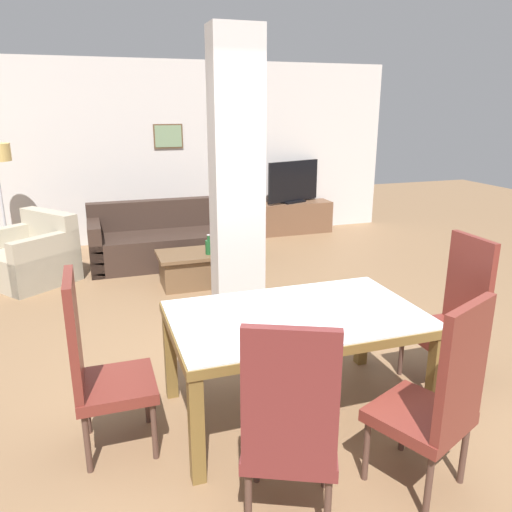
% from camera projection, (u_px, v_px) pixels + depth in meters
% --- Properties ---
extents(ground_plane, '(18.00, 18.00, 0.00)m').
position_uv_depth(ground_plane, '(294.00, 410.00, 3.49)').
color(ground_plane, brown).
extents(back_wall, '(7.20, 0.09, 2.70)m').
position_uv_depth(back_wall, '(171.00, 153.00, 7.65)').
color(back_wall, beige).
rests_on(back_wall, ground_plane).
extents(divider_pillar, '(0.45, 0.30, 2.70)m').
position_uv_depth(divider_pillar, '(237.00, 185.00, 4.52)').
color(divider_pillar, beige).
rests_on(divider_pillar, ground_plane).
extents(dining_table, '(1.66, 1.01, 0.73)m').
position_uv_depth(dining_table, '(296.00, 333.00, 3.32)').
color(dining_table, brown).
rests_on(dining_table, ground_plane).
extents(dining_chair_near_left, '(0.61, 0.61, 1.14)m').
position_uv_depth(dining_chair_near_left, '(290.00, 426.00, 2.37)').
color(dining_chair_near_left, maroon).
rests_on(dining_chair_near_left, ground_plane).
extents(dining_chair_head_right, '(0.46, 0.46, 1.14)m').
position_uv_depth(dining_chair_head_right, '(454.00, 311.00, 3.70)').
color(dining_chair_head_right, maroon).
rests_on(dining_chair_head_right, ground_plane).
extents(dining_chair_head_left, '(0.46, 0.46, 1.14)m').
position_uv_depth(dining_chair_head_left, '(97.00, 364.00, 2.94)').
color(dining_chair_head_left, maroon).
rests_on(dining_chair_head_left, ground_plane).
extents(dining_chair_near_right, '(0.61, 0.61, 1.14)m').
position_uv_depth(dining_chair_near_right, '(438.00, 397.00, 2.60)').
color(dining_chair_near_right, maroon).
rests_on(dining_chair_near_right, ground_plane).
extents(sofa, '(2.15, 0.86, 0.81)m').
position_uv_depth(sofa, '(172.00, 241.00, 6.75)').
color(sofa, '#34251D').
rests_on(sofa, ground_plane).
extents(armchair, '(1.22, 1.23, 0.81)m').
position_uv_depth(armchair, '(31.00, 259.00, 5.98)').
color(armchair, '#ADA38C').
rests_on(armchair, ground_plane).
extents(coffee_table, '(0.76, 0.57, 0.40)m').
position_uv_depth(coffee_table, '(191.00, 269.00, 5.87)').
color(coffee_table, brown).
rests_on(coffee_table, ground_plane).
extents(bottle, '(0.08, 0.08, 0.23)m').
position_uv_depth(bottle, '(209.00, 247.00, 5.74)').
color(bottle, '#194C23').
rests_on(bottle, coffee_table).
extents(tv_stand, '(1.28, 0.40, 0.51)m').
position_uv_depth(tv_stand, '(293.00, 218.00, 8.30)').
color(tv_stand, brown).
rests_on(tv_stand, ground_plane).
extents(tv_screen, '(0.97, 0.36, 0.68)m').
position_uv_depth(tv_screen, '(293.00, 182.00, 8.13)').
color(tv_screen, black).
rests_on(tv_screen, tv_stand).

